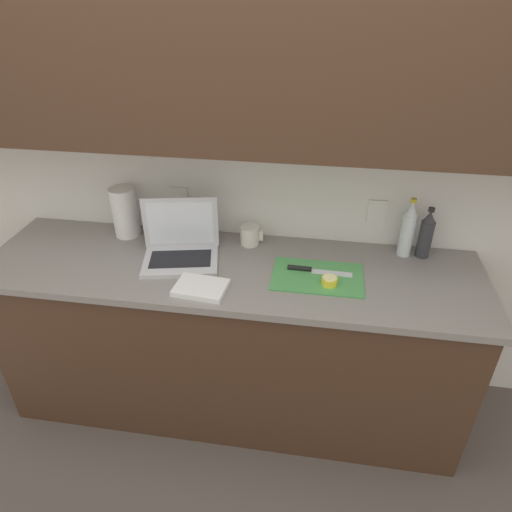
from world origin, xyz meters
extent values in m
plane|color=#564C47|center=(0.00, 0.00, 0.00)|extent=(12.00, 12.00, 0.00)
cube|color=white|center=(0.00, 0.36, 1.30)|extent=(5.20, 0.06, 2.60)
cube|color=white|center=(-0.33, 0.32, 1.08)|extent=(0.09, 0.01, 0.12)
cube|color=white|center=(0.67, 0.32, 1.08)|extent=(0.09, 0.01, 0.12)
cube|color=#472D1E|center=(0.00, 0.17, 1.77)|extent=(4.42, 0.32, 0.70)
cube|color=#472D1E|center=(0.00, 0.00, 0.43)|extent=(2.28, 0.61, 0.87)
cube|color=gray|center=(0.00, 0.00, 0.89)|extent=(2.35, 0.65, 0.03)
cube|color=#9EA3A8|center=(-0.92, 0.03, 0.82)|extent=(0.39, 0.42, 0.16)
cube|color=silver|center=(-0.24, 0.00, 0.91)|extent=(0.40, 0.33, 0.02)
cube|color=black|center=(-0.24, 0.00, 0.93)|extent=(0.31, 0.21, 0.00)
cube|color=silver|center=(-0.26, 0.13, 1.05)|extent=(0.35, 0.09, 0.26)
cube|color=white|center=(-0.26, 0.12, 1.05)|extent=(0.31, 0.07, 0.22)
cube|color=#4C9E51|center=(0.41, -0.03, 0.91)|extent=(0.41, 0.27, 0.01)
cube|color=silver|center=(0.47, 0.01, 0.91)|extent=(0.19, 0.04, 0.00)
cylinder|color=black|center=(0.33, 0.01, 0.92)|extent=(0.11, 0.03, 0.02)
cylinder|color=yellow|center=(0.46, -0.08, 0.93)|extent=(0.07, 0.07, 0.03)
cylinder|color=#F4EAA3|center=(0.46, -0.08, 0.95)|extent=(0.06, 0.06, 0.00)
cylinder|color=silver|center=(0.81, 0.24, 1.01)|extent=(0.06, 0.06, 0.21)
cone|color=silver|center=(0.81, 0.24, 1.15)|extent=(0.06, 0.06, 0.07)
cylinder|color=gold|center=(0.81, 0.24, 1.19)|extent=(0.03, 0.03, 0.02)
cylinder|color=#333338|center=(0.90, 0.24, 1.00)|extent=(0.07, 0.07, 0.18)
cone|color=#333338|center=(0.90, 0.24, 1.12)|extent=(0.06, 0.06, 0.05)
cylinder|color=black|center=(0.90, 0.24, 1.15)|extent=(0.03, 0.03, 0.02)
cylinder|color=silver|center=(0.06, 0.22, 0.95)|extent=(0.10, 0.10, 0.10)
cube|color=silver|center=(0.12, 0.22, 0.96)|extent=(0.02, 0.01, 0.05)
cylinder|color=white|center=(-0.59, 0.22, 1.03)|extent=(0.13, 0.13, 0.26)
cube|color=white|center=(-0.09, -0.20, 0.92)|extent=(0.23, 0.18, 0.02)
camera|label=1|loc=(0.40, -1.74, 2.07)|focal=32.00mm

